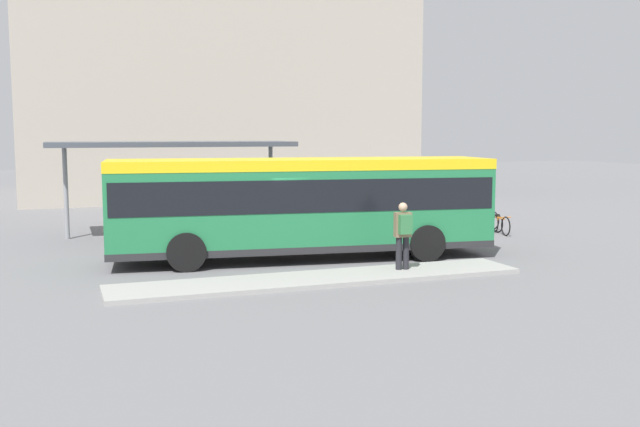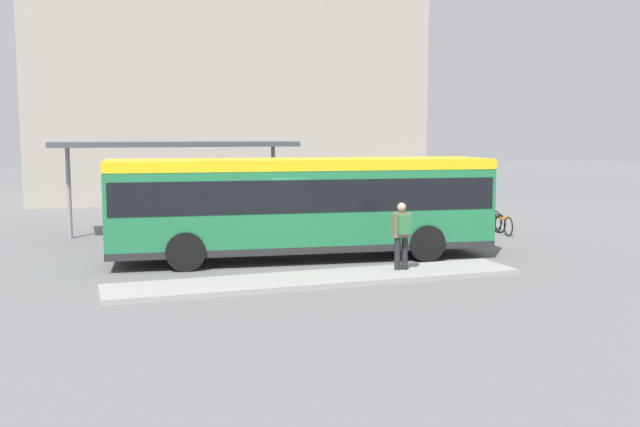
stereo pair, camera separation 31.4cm
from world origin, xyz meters
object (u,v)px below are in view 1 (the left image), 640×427
at_px(potted_planter_near_shelter, 140,222).
at_px(bicycle_white, 484,218).
at_px(bicycle_black, 490,222).
at_px(bicycle_orange, 500,224).
at_px(city_bus, 303,200).
at_px(pedestrian_waiting, 403,231).
at_px(potted_planter_far_side, 182,220).

bearing_deg(potted_planter_near_shelter, bicycle_white, -1.82).
relative_size(bicycle_black, bicycle_white, 0.93).
relative_size(bicycle_orange, potted_planter_near_shelter, 1.13).
bearing_deg(potted_planter_near_shelter, city_bus, -46.98).
relative_size(city_bus, bicycle_orange, 6.82).
bearing_deg(potted_planter_near_shelter, bicycle_black, -5.50).
bearing_deg(pedestrian_waiting, bicycle_orange, -42.50).
relative_size(bicycle_black, potted_planter_far_side, 1.10).
relative_size(bicycle_orange, bicycle_white, 0.96).
bearing_deg(potted_planter_far_side, city_bus, -57.79).
bearing_deg(pedestrian_waiting, potted_planter_far_side, 39.34).
xyz_separation_m(city_bus, bicycle_black, (8.71, 3.29, -1.40)).
bearing_deg(bicycle_orange, city_bus, -65.14).
relative_size(pedestrian_waiting, potted_planter_far_side, 1.22).
relative_size(city_bus, potted_planter_far_side, 7.76).
bearing_deg(bicycle_black, potted_planter_far_side, 82.68).
height_order(city_bus, potted_planter_near_shelter, city_bus).
xyz_separation_m(city_bus, pedestrian_waiting, (1.75, -3.11, -0.60)).
xyz_separation_m(pedestrian_waiting, potted_planter_far_side, (-4.58, 7.61, -0.39)).
bearing_deg(city_bus, bicycle_white, 31.62).
relative_size(city_bus, pedestrian_waiting, 6.37).
bearing_deg(bicycle_white, bicycle_black, 155.14).
bearing_deg(pedestrian_waiting, city_bus, 37.62).
height_order(city_bus, bicycle_orange, city_bus).
height_order(pedestrian_waiting, bicycle_black, pedestrian_waiting).
xyz_separation_m(city_bus, potted_planter_far_side, (-2.84, 4.50, -0.99)).
bearing_deg(potted_planter_near_shelter, pedestrian_waiting, -51.97).
bearing_deg(bicycle_white, potted_planter_near_shelter, 80.29).
xyz_separation_m(pedestrian_waiting, bicycle_white, (7.21, 7.22, -0.77)).
xyz_separation_m(city_bus, potted_planter_near_shelter, (-4.23, 4.53, -0.99)).
distance_m(bicycle_orange, bicycle_black, 0.84).
distance_m(city_bus, pedestrian_waiting, 3.62).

